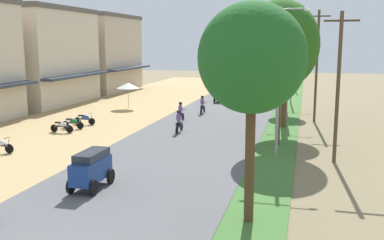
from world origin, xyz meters
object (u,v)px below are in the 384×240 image
parked_motorbike_third (0,145)px  vendor_umbrella (128,86)px  utility_pole_near (317,65)px  motorbike_ahead_third (179,122)px  streetlamp_mid (288,71)px  utility_pole_far (338,85)px  parked_motorbike_sixth (85,118)px  streetlamp_farthest (296,58)px  median_tree_third (287,31)px  parked_motorbike_fifth (73,122)px  median_tree_nearest (252,59)px  streetlamp_far (292,65)px  car_sedan_black (221,96)px  median_tree_fourth (287,56)px  motorbike_ahead_fifth (203,105)px  car_van_blue (91,168)px  motorbike_ahead_fourth (181,112)px  parked_motorbike_fourth (62,126)px  median_tree_second (280,45)px  streetlamp_near (279,72)px

parked_motorbike_third → vendor_umbrella: bearing=88.7°
utility_pole_near → motorbike_ahead_third: size_ratio=5.02×
streetlamp_mid → utility_pole_far: bearing=-76.3°
parked_motorbike_third → parked_motorbike_sixth: 9.59m
streetlamp_farthest → median_tree_third: bearing=-90.1°
parked_motorbike_fifth → median_tree_nearest: 21.50m
parked_motorbike_fifth → median_tree_nearest: bearing=-43.6°
streetlamp_far → car_sedan_black: 8.25m
median_tree_fourth → motorbike_ahead_fifth: 9.05m
utility_pole_near → parked_motorbike_sixth: bearing=-161.1°
parked_motorbike_third → median_tree_third: bearing=38.3°
parked_motorbike_fifth → car_van_blue: 14.72m
median_tree_third → utility_pole_near: (2.34, 3.16, -2.64)m
median_tree_third → streetlamp_far: median_tree_third is taller
vendor_umbrella → car_van_blue: bearing=-71.5°
car_van_blue → motorbike_ahead_fourth: 17.31m
median_tree_fourth → car_van_blue: bearing=-106.3°
parked_motorbike_fourth → streetlamp_mid: bearing=32.0°
median_tree_fourth → parked_motorbike_third: bearing=-127.4°
median_tree_second → median_tree_fourth: bearing=90.6°
median_tree_fourth → streetlamp_farthest: (0.26, 21.08, -0.84)m
motorbike_ahead_fifth → car_sedan_black: bearing=89.3°
streetlamp_mid → utility_pole_near: (2.29, -0.32, 0.56)m
motorbike_ahead_fourth → motorbike_ahead_fifth: size_ratio=1.00×
median_tree_third → median_tree_fourth: 8.15m
median_tree_fourth → streetlamp_farthest: bearing=89.3°
utility_pole_near → utility_pole_far: size_ratio=1.11×
streetlamp_far → streetlamp_farthest: bearing=90.0°
median_tree_third → motorbike_ahead_third: bearing=-150.1°
parked_motorbike_fourth → median_tree_second: median_tree_second is taller
median_tree_third → utility_pole_near: 4.74m
median_tree_nearest → vendor_umbrella: bearing=120.8°
parked_motorbike_third → median_tree_third: 21.21m
streetlamp_far → parked_motorbike_third: bearing=-120.8°
vendor_umbrella → median_tree_second: bearing=-39.5°
utility_pole_far → car_sedan_black: 25.13m
car_sedan_black → motorbike_ahead_fifth: (-0.10, -8.26, 0.11)m
median_tree_second → median_tree_fourth: (-0.15, 14.20, -1.12)m
car_van_blue → median_tree_nearest: bearing=-14.8°
utility_pole_near → motorbike_ahead_fourth: 11.67m
median_tree_fourth → car_sedan_black: 9.87m
streetlamp_far → streetlamp_near: bearing=-90.0°
vendor_umbrella → streetlamp_far: streetlamp_far is taller
median_tree_third → streetlamp_near: size_ratio=1.10×
median_tree_fourth → utility_pole_far: bearing=-78.8°
parked_motorbike_third → utility_pole_near: utility_pole_near is taller
streetlamp_far → motorbike_ahead_fifth: bearing=-129.0°
vendor_umbrella → utility_pole_near: bearing=-10.0°
utility_pole_near → car_sedan_black: (-9.72, 9.81, -3.97)m
median_tree_second → motorbike_ahead_fifth: bearing=123.9°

